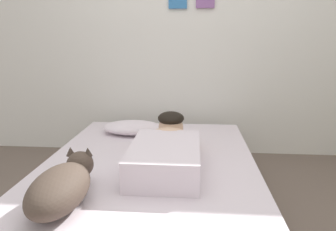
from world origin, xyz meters
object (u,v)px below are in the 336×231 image
Objects in this scene: coffee_cup at (170,140)px; pillow at (133,127)px; person_lying at (167,148)px; dog at (62,186)px; bed at (150,187)px; cell_phone at (159,165)px.

pillow is at bearing 142.42° from coffee_cup.
person_lying reaches higher than coffee_cup.
person_lying is 0.74m from dog.
pillow is at bearing 84.90° from dog.
pillow is 0.75m from person_lying.
coffee_cup is at bearing 64.68° from dog.
bed is 0.45m from coffee_cup.
bed is 0.74m from dog.
pillow is 0.90× the size of dog.
cell_phone is (0.42, 0.53, -0.10)m from dog.
dog is (-0.11, -1.23, 0.05)m from pillow.
bed is at bearing 59.28° from dog.
person_lying is 6.57× the size of cell_phone.
bed is at bearing 144.09° from cell_phone.
pillow is 3.71× the size of cell_phone.
coffee_cup is at bearing 91.48° from person_lying.
pillow is at bearing 113.90° from cell_phone.
person_lying is at bearing 50.86° from dog.
coffee_cup is (-0.01, 0.39, -0.07)m from person_lying.
pillow reaches higher than cell_phone.
pillow reaches higher than bed.
bed is 3.63× the size of dog.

